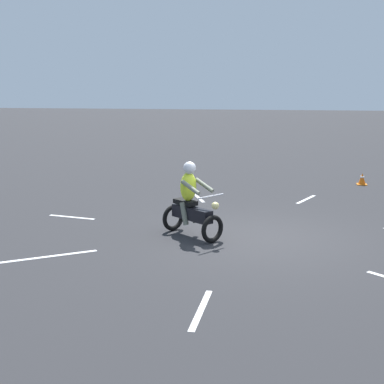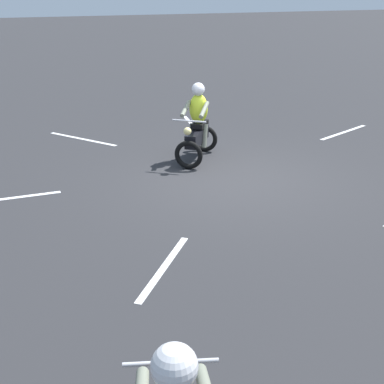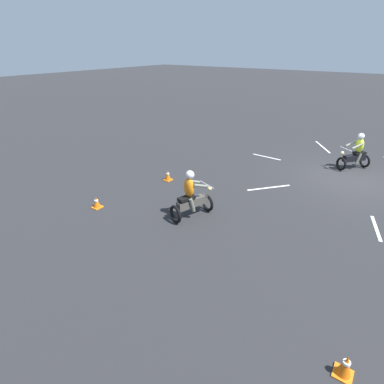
{
  "view_description": "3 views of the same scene",
  "coord_description": "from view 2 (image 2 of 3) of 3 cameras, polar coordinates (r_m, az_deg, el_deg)",
  "views": [
    {
      "loc": [
        11.36,
        0.37,
        3.3
      ],
      "look_at": [
        0.12,
        -1.43,
        1.0
      ],
      "focal_mm": 50.0,
      "sensor_mm": 36.0,
      "label": 1
    },
    {
      "loc": [
        4.66,
        8.73,
        3.56
      ],
      "look_at": [
        1.93,
        2.46,
        0.9
      ],
      "focal_mm": 50.0,
      "sensor_mm": 36.0,
      "label": 2
    },
    {
      "loc": [
        -1.2,
        13.41,
        5.15
      ],
      "look_at": [
        3.73,
        6.34,
        0.9
      ],
      "focal_mm": 28.0,
      "sensor_mm": 36.0,
      "label": 3
    }
  ],
  "objects": [
    {
      "name": "ground_plane",
      "position": [
        10.52,
        4.3,
        1.38
      ],
      "size": [
        120.0,
        120.0,
        0.0
      ],
      "primitive_type": "plane",
      "color": "#28282B"
    },
    {
      "name": "motorcycle_rider_foreground",
      "position": [
        11.51,
        0.59,
        6.97
      ],
      "size": [
        1.35,
        1.46,
        1.66
      ],
      "rotation": [
        0.0,
        0.0,
        5.6
      ],
      "color": "black",
      "rests_on": "ground"
    },
    {
      "name": "lane_stripe_e",
      "position": [
        10.08,
        -18.05,
        -0.53
      ],
      "size": [
        1.5,
        0.16,
        0.01
      ],
      "primitive_type": "cube",
      "rotation": [
        0.0,
        0.0,
        1.53
      ],
      "color": "silver",
      "rests_on": "ground"
    },
    {
      "name": "lane_stripe_ne",
      "position": [
        7.29,
        -3.01,
        -8.0
      ],
      "size": [
        1.29,
        1.48,
        0.01
      ],
      "primitive_type": "cube",
      "rotation": [
        0.0,
        0.0,
        2.44
      ],
      "color": "silver",
      "rests_on": "ground"
    },
    {
      "name": "lane_stripe_w",
      "position": [
        14.44,
        15.88,
        6.15
      ],
      "size": [
        1.98,
        0.83,
        0.01
      ],
      "primitive_type": "cube",
      "rotation": [
        0.0,
        0.0,
        5.08
      ],
      "color": "silver",
      "rests_on": "ground"
    },
    {
      "name": "lane_stripe_s",
      "position": [
        15.04,
        -0.29,
        7.55
      ],
      "size": [
        0.34,
        1.29,
        0.01
      ],
      "primitive_type": "cube",
      "rotation": [
        0.0,
        0.0,
        6.1
      ],
      "color": "silver",
      "rests_on": "ground"
    },
    {
      "name": "lane_stripe_se",
      "position": [
        13.55,
        -11.6,
        5.57
      ],
      "size": [
        1.27,
        1.87,
        0.01
      ],
      "primitive_type": "cube",
      "rotation": [
        0.0,
        0.0,
        6.86
      ],
      "color": "silver",
      "rests_on": "ground"
    }
  ]
}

